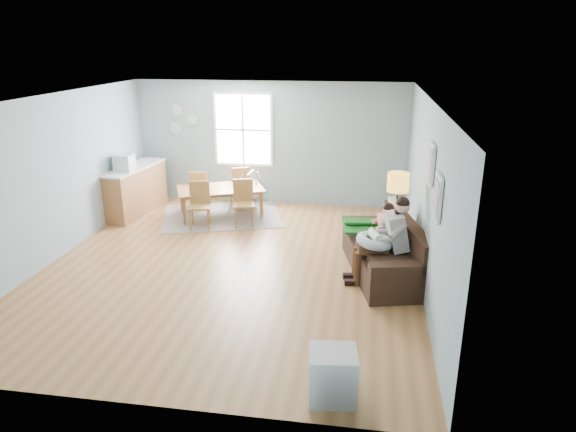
% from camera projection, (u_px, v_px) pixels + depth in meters
% --- Properties ---
extents(room, '(8.40, 9.40, 3.90)m').
position_uv_depth(room, '(227.00, 117.00, 7.70)').
color(room, '#986035').
extents(window, '(1.32, 0.08, 1.62)m').
position_uv_depth(window, '(243.00, 130.00, 11.27)').
color(window, white).
rests_on(window, room).
extents(pictures, '(0.05, 1.34, 0.74)m').
position_uv_depth(pictures, '(434.00, 179.00, 6.47)').
color(pictures, white).
rests_on(pictures, room).
extents(wall_plates, '(0.67, 0.02, 0.66)m').
position_uv_depth(wall_plates, '(182.00, 120.00, 11.42)').
color(wall_plates, '#8DA3AA').
rests_on(wall_plates, room).
extents(sofa, '(1.39, 2.31, 0.87)m').
position_uv_depth(sofa, '(387.00, 255.00, 8.08)').
color(sofa, black).
rests_on(sofa, room).
extents(green_throw, '(1.07, 0.96, 0.04)m').
position_uv_depth(green_throw, '(373.00, 225.00, 8.67)').
color(green_throw, '#135516').
rests_on(green_throw, sofa).
extents(beige_pillow, '(0.19, 0.50, 0.49)m').
position_uv_depth(beige_pillow, '(394.00, 215.00, 8.47)').
color(beige_pillow, tan).
rests_on(beige_pillow, sofa).
extents(father, '(0.98, 0.51, 1.36)m').
position_uv_depth(father, '(385.00, 237.00, 7.64)').
color(father, gray).
rests_on(father, sofa).
extents(nursing_pillow, '(0.66, 0.65, 0.23)m').
position_uv_depth(nursing_pillow, '(375.00, 241.00, 7.65)').
color(nursing_pillow, '#A5B7CE').
rests_on(nursing_pillow, father).
extents(infant, '(0.24, 0.39, 0.14)m').
position_uv_depth(infant, '(374.00, 235.00, 7.65)').
color(infant, silver).
rests_on(infant, nursing_pillow).
extents(toddler, '(0.59, 0.36, 0.89)m').
position_uv_depth(toddler, '(381.00, 225.00, 8.12)').
color(toddler, white).
rests_on(toddler, sofa).
extents(floor_lamp, '(0.33, 0.33, 1.62)m').
position_uv_depth(floor_lamp, '(398.00, 191.00, 7.79)').
color(floor_lamp, black).
rests_on(floor_lamp, room).
extents(storage_cube, '(0.53, 0.49, 0.54)m').
position_uv_depth(storage_cube, '(332.00, 375.00, 5.24)').
color(storage_cube, silver).
rests_on(storage_cube, room).
extents(rug, '(2.83, 2.46, 0.01)m').
position_uv_depth(rug, '(222.00, 216.00, 10.80)').
color(rug, gray).
rests_on(rug, room).
extents(dining_table, '(1.98, 1.58, 0.61)m').
position_uv_depth(dining_table, '(221.00, 202.00, 10.70)').
color(dining_table, brown).
rests_on(dining_table, rug).
extents(chair_sw, '(0.50, 0.50, 0.92)m').
position_uv_depth(chair_sw, '(200.00, 202.00, 10.02)').
color(chair_sw, olive).
rests_on(chair_sw, rug).
extents(chair_se, '(0.51, 0.51, 0.92)m').
position_uv_depth(chair_se, '(244.00, 200.00, 10.15)').
color(chair_se, olive).
rests_on(chair_se, rug).
extents(chair_nw, '(0.46, 0.46, 0.85)m').
position_uv_depth(chair_nw, '(200.00, 188.00, 11.14)').
color(chair_nw, olive).
rests_on(chair_nw, rug).
extents(chair_ne, '(0.55, 0.55, 0.92)m').
position_uv_depth(chair_ne, '(240.00, 184.00, 11.25)').
color(chair_ne, olive).
rests_on(chair_ne, rug).
extents(counter, '(0.74, 1.86, 1.01)m').
position_uv_depth(counter, '(136.00, 190.00, 10.87)').
color(counter, brown).
rests_on(counter, room).
extents(monitor, '(0.35, 0.33, 0.33)m').
position_uv_depth(monitor, '(124.00, 163.00, 10.34)').
color(monitor, silver).
rests_on(monitor, counter).
extents(baby_swing, '(0.85, 0.86, 0.83)m').
position_uv_depth(baby_swing, '(251.00, 193.00, 11.14)').
color(baby_swing, silver).
rests_on(baby_swing, room).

